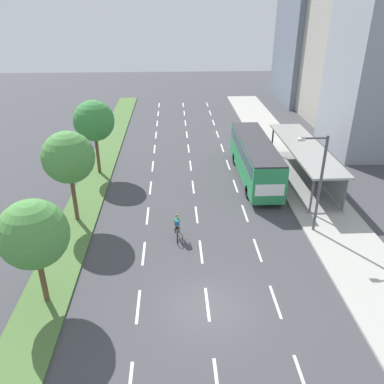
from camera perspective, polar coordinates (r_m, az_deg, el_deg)
ground_plane at (r=20.49m, az=2.32°, el=-16.51°), size 140.00×140.00×0.00m
median_strip at (r=38.19m, az=-12.88°, el=4.42°), size 2.60×52.00×0.12m
sidewalk_right at (r=39.10m, az=13.42°, el=4.90°), size 4.50×52.00×0.15m
lane_divider_left at (r=36.39m, az=-5.73°, el=3.76°), size 0.14×48.26×0.01m
lane_divider_center at (r=36.37m, az=-0.21°, el=3.89°), size 0.14×48.26×0.01m
lane_divider_right at (r=36.69m, az=5.27°, el=3.97°), size 0.14×48.26×0.01m
bus_shelter at (r=34.11m, az=16.34°, el=4.58°), size 2.90×12.72×2.86m
bus at (r=33.29m, az=9.15°, el=5.17°), size 2.54×11.29×3.37m
cyclist at (r=25.13m, az=-2.19°, el=-5.17°), size 0.46×1.82×1.71m
median_tree_nearest at (r=19.82m, az=-22.09°, el=-5.73°), size 3.35×3.35×5.61m
median_tree_second at (r=26.58m, az=-17.54°, el=4.80°), size 3.41×3.41×6.31m
median_tree_third at (r=34.04m, az=-14.08°, el=9.98°), size 3.40×3.40×6.36m
streetlight at (r=25.58m, az=17.91°, el=1.93°), size 1.91×0.24×6.50m
building_mid_right at (r=52.34m, az=22.84°, el=19.43°), size 9.56×10.38×18.57m
building_far_right at (r=61.47m, az=17.20°, el=24.83°), size 6.93×11.70×26.67m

